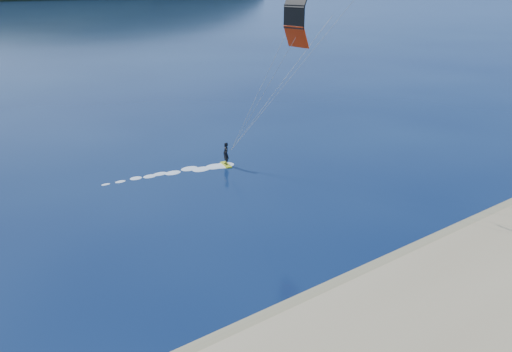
# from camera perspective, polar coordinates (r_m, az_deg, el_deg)

# --- Properties ---
(wet_sand) EXTENTS (220.00, 2.50, 0.10)m
(wet_sand) POSITION_cam_1_polar(r_m,az_deg,el_deg) (22.68, -1.24, -18.46)
(wet_sand) COLOR #968257
(wet_sand) RESTS_ON ground
(kitesurfer_near) EXTENTS (21.68, 8.53, 16.12)m
(kitesurfer_near) POSITION_cam_1_polar(r_m,az_deg,el_deg) (40.15, 8.26, 17.33)
(kitesurfer_near) COLOR yellow
(kitesurfer_near) RESTS_ON ground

